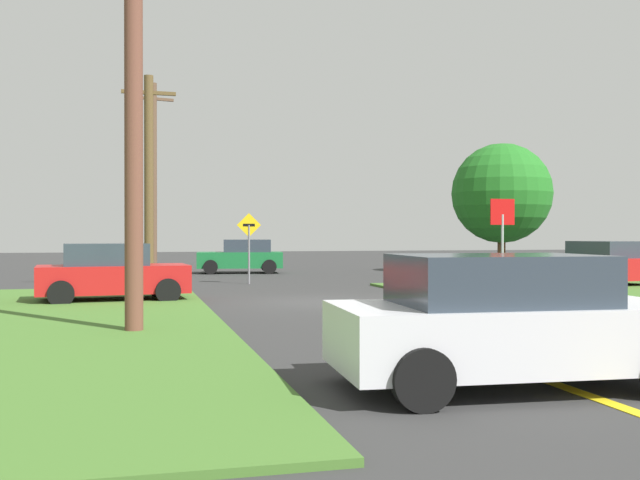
# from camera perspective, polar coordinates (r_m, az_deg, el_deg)

# --- Properties ---
(ground_plane) EXTENTS (120.00, 120.00, 0.00)m
(ground_plane) POSITION_cam_1_polar(r_m,az_deg,el_deg) (20.33, 0.30, -4.83)
(ground_plane) COLOR #313131
(lane_stripe_center) EXTENTS (0.20, 14.00, 0.01)m
(lane_stripe_center) POSITION_cam_1_polar(r_m,az_deg,el_deg) (12.79, 9.43, -7.93)
(lane_stripe_center) COLOR yellow
(lane_stripe_center) RESTS_ON ground
(stop_sign) EXTENTS (0.71, 0.07, 2.84)m
(stop_sign) POSITION_cam_1_polar(r_m,az_deg,el_deg) (20.67, 13.96, 0.73)
(stop_sign) COLOR #9EA0A8
(stop_sign) RESTS_ON ground
(car_on_crossroad) EXTENTS (2.57, 4.41, 1.62)m
(car_on_crossroad) POSITION_cam_1_polar(r_m,az_deg,el_deg) (29.10, 20.91, -1.68)
(car_on_crossroad) COLOR red
(car_on_crossroad) RESTS_ON ground
(car_approaching_junction) EXTENTS (4.23, 2.38, 1.62)m
(car_approaching_junction) POSITION_cam_1_polar(r_m,az_deg,el_deg) (35.53, -6.10, -1.28)
(car_approaching_junction) COLOR #196B33
(car_approaching_junction) RESTS_ON ground
(car_behind_on_main_road) EXTENTS (4.40, 2.32, 1.62)m
(car_behind_on_main_road) POSITION_cam_1_polar(r_m,az_deg,el_deg) (9.27, 14.35, -6.15)
(car_behind_on_main_road) COLOR silver
(car_behind_on_main_road) RESTS_ON ground
(parked_car_near_building) EXTENTS (4.15, 2.31, 1.62)m
(parked_car_near_building) POSITION_cam_1_polar(r_m,az_deg,el_deg) (21.03, -15.86, -2.48)
(parked_car_near_building) COLOR red
(parked_car_near_building) RESTS_ON ground
(utility_pole_near) EXTENTS (1.80, 0.34, 8.06)m
(utility_pole_near) POSITION_cam_1_polar(r_m,az_deg,el_deg) (14.30, -14.25, 9.50)
(utility_pole_near) COLOR brown
(utility_pole_near) RESTS_ON ground
(utility_pole_mid) EXTENTS (1.80, 0.31, 7.22)m
(utility_pole_mid) POSITION_cam_1_polar(r_m,az_deg,el_deg) (25.50, -13.13, 4.59)
(utility_pole_mid) COLOR brown
(utility_pole_mid) RESTS_ON ground
(utility_pole_far) EXTENTS (1.78, 0.50, 8.44)m
(utility_pole_far) POSITION_cam_1_polar(r_m,az_deg,el_deg) (32.83, -12.82, 4.71)
(utility_pole_far) COLOR brown
(utility_pole_far) RESTS_ON ground
(direction_sign) EXTENTS (0.90, 0.12, 2.67)m
(direction_sign) POSITION_cam_1_polar(r_m,az_deg,el_deg) (27.73, -5.53, 0.01)
(direction_sign) COLOR slate
(direction_sign) RESTS_ON ground
(oak_tree_left) EXTENTS (4.79, 4.79, 6.24)m
(oak_tree_left) POSITION_cam_1_polar(r_m,az_deg,el_deg) (36.41, 13.90, 3.53)
(oak_tree_left) COLOR brown
(oak_tree_left) RESTS_ON ground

